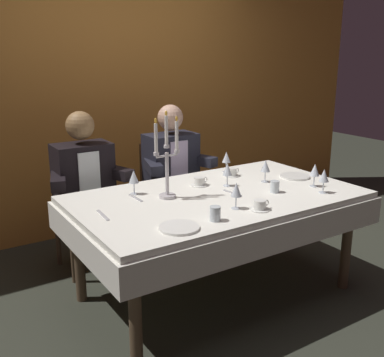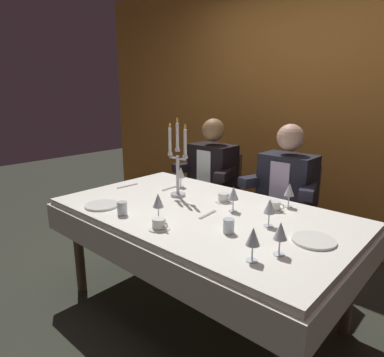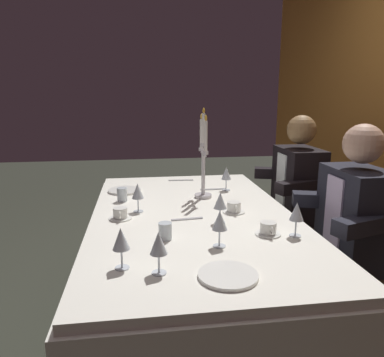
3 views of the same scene
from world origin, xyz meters
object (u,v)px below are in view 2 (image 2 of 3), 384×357
Objects in this scene: wine_glass_6 at (233,194)px; coffee_cup_2 at (159,224)px; water_tumbler_1 at (122,208)px; water_tumbler_0 at (229,226)px; coffee_cup_1 at (274,206)px; seated_diner_1 at (287,187)px; wine_glass_3 at (253,237)px; wine_glass_2 at (280,232)px; wine_glass_4 at (158,201)px; candelabra at (178,165)px; seated_diner_0 at (213,172)px; dinner_plate_0 at (314,240)px; coffee_cup_0 at (224,198)px; wine_glass_5 at (289,190)px; dining_table at (201,227)px; wine_glass_1 at (181,173)px; wine_glass_0 at (270,207)px; dinner_plate_1 at (102,205)px.

coffee_cup_2 is at bearing -105.14° from wine_glass_6.
water_tumbler_0 is at bearing 18.65° from water_tumbler_1.
coffee_cup_1 is 0.11× the size of seated_diner_1.
water_tumbler_0 is at bearing 145.21° from wine_glass_3.
wine_glass_2 is 0.76m from wine_glass_4.
seated_diner_0 is (-0.29, 0.77, -0.23)m from candelabra.
water_tumbler_1 is (-0.98, -0.17, -0.07)m from wine_glass_2.
seated_diner_0 is (-1.35, 0.86, -0.01)m from dinner_plate_0.
coffee_cup_0 is 0.11× the size of seated_diner_0.
wine_glass_3 is 1.00× the size of wine_glass_5.
seated_diner_0 is (-1.28, 1.11, -0.12)m from wine_glass_2.
wine_glass_2 is at bearing -40.90° from seated_diner_0.
wine_glass_3 is at bearing -45.64° from seated_diner_0.
dining_table is 0.42m from water_tumbler_0.
wine_glass_1 reaches higher than coffee_cup_1.
wine_glass_5 is 2.06× the size of water_tumbler_0.
coffee_cup_1 is 0.61m from seated_diner_1.
wine_glass_0 is 1.24× the size of coffee_cup_0.
seated_diner_0 is at bearing 114.05° from wine_glass_4.
coffee_cup_0 is (-0.45, 0.18, -0.09)m from wine_glass_0.
wine_glass_4 is at bearing 138.95° from coffee_cup_2.
seated_diner_1 reaches higher than water_tumbler_1.
wine_glass_1 is at bearing 147.61° from dining_table.
coffee_cup_2 is (0.50, -0.69, -0.09)m from wine_glass_1.
wine_glass_0 is 1.00× the size of wine_glass_4.
dining_table is at bearing 52.86° from water_tumbler_1.
wine_glass_6 is 1.24× the size of coffee_cup_2.
wine_glass_2 is at bearing 66.17° from wine_glass_3.
wine_glass_3 is at bearing -47.09° from wine_glass_6.
coffee_cup_1 is at bearing 40.63° from dining_table.
candelabra reaches higher than dinner_plate_0.
wine_glass_5 is (-0.28, 0.65, 0.00)m from wine_glass_2.
coffee_cup_0 is at bearing 158.21° from wine_glass_0.
water_tumbler_1 is 1.37m from seated_diner_1.
water_tumbler_0 is 0.60× the size of coffee_cup_0.
candelabra reaches higher than wine_glass_5.
coffee_cup_2 is at bearing -113.86° from wine_glass_5.
wine_glass_6 is (-0.57, 0.09, 0.11)m from dinner_plate_0.
wine_glass_1 is at bearing -171.38° from wine_glass_5.
candelabra is 1.06m from wine_glass_2.
dining_table is 0.91m from seated_diner_1.
dining_table is at bearing -145.81° from wine_glass_6.
coffee_cup_2 is at bearing -165.17° from wine_glass_2.
dinner_plate_1 is 1.35× the size of wine_glass_3.
seated_diner_0 is at bearing 149.07° from coffee_cup_1.
dining_table is 1.56× the size of seated_diner_0.
coffee_cup_0 is at bearing 135.49° from wine_glass_3.
seated_diner_0 is at bearing 139.10° from wine_glass_2.
wine_glass_1 is at bearing -76.58° from seated_diner_0.
water_tumbler_1 is at bearing -76.63° from seated_diner_0.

